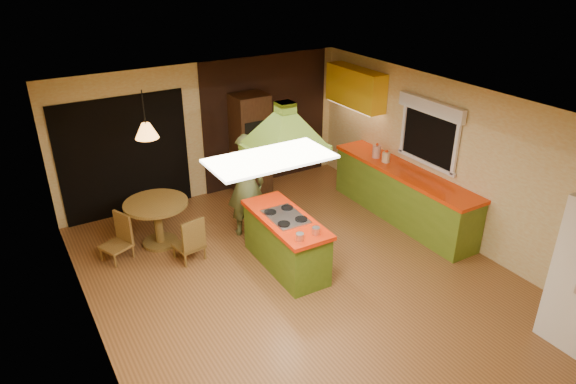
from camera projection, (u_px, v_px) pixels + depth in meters
ground at (299, 277)px, 7.40m from camera, size 6.50×6.50×0.00m
room_walls at (300, 199)px, 6.85m from camera, size 5.50×6.50×6.50m
ceiling_plane at (301, 109)px, 6.31m from camera, size 6.50×6.50×0.00m
brick_panel at (266, 120)px, 9.93m from camera, size 2.64×0.03×2.50m
nook_opening at (125, 157)px, 8.75m from camera, size 2.20×0.03×2.10m
right_counter at (402, 194)px, 8.79m from camera, size 0.62×3.05×0.92m
upper_cabinets at (355, 87)px, 9.44m from camera, size 0.34×1.40×0.70m
window_right at (430, 122)px, 8.18m from camera, size 0.12×1.35×1.06m
fluor_panel at (270, 159)px, 4.88m from camera, size 1.20×0.60×0.03m
kitchen_island at (286, 241)px, 7.49m from camera, size 0.68×1.63×0.83m
range_hood at (285, 121)px, 6.69m from camera, size 1.04×0.77×0.79m
man at (246, 185)px, 8.16m from camera, size 0.71×0.56×1.73m
wall_oven at (250, 144)px, 9.61m from camera, size 0.64×0.61×1.90m
dining_table at (157, 215)px, 8.00m from camera, size 0.99×0.99×0.74m
chair_left at (115, 239)px, 7.67m from camera, size 0.51×0.51×0.71m
chair_near at (188, 238)px, 7.68m from camera, size 0.46×0.46×0.72m
pendant_lamp at (146, 131)px, 7.40m from camera, size 0.35×0.35×0.22m
canister_large at (377, 151)px, 9.05m from camera, size 0.18×0.18×0.22m
canister_medium at (386, 157)px, 8.85m from camera, size 0.15×0.15×0.18m
canister_small at (386, 157)px, 8.87m from camera, size 0.14×0.14×0.17m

